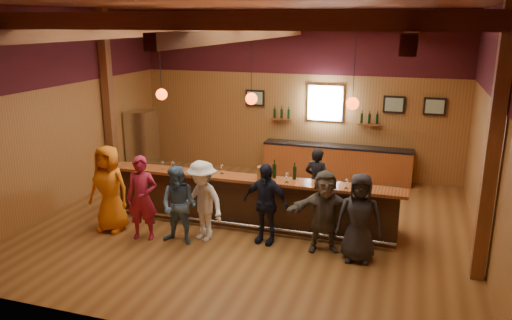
# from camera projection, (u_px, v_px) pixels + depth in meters

# --- Properties ---
(room) EXTENTS (9.04, 9.00, 4.52)m
(room) POSITION_uv_depth(u_px,v_px,m) (252.00, 72.00, 9.85)
(room) COLOR brown
(room) RESTS_ON ground
(bar_counter) EXTENTS (6.30, 1.07, 1.11)m
(bar_counter) POSITION_uv_depth(u_px,v_px,m) (255.00, 199.00, 10.65)
(bar_counter) COLOR black
(bar_counter) RESTS_ON ground
(back_bar_cabinet) EXTENTS (4.00, 0.52, 0.95)m
(back_bar_cabinet) POSITION_uv_depth(u_px,v_px,m) (336.00, 162.00, 13.59)
(back_bar_cabinet) COLOR brown
(back_bar_cabinet) RESTS_ON ground
(window) EXTENTS (0.95, 0.09, 0.95)m
(window) POSITION_uv_depth(u_px,v_px,m) (325.00, 103.00, 13.49)
(window) COLOR silver
(window) RESTS_ON room
(framed_pictures) EXTENTS (5.35, 0.05, 0.45)m
(framed_pictures) POSITION_uv_depth(u_px,v_px,m) (358.00, 103.00, 13.21)
(framed_pictures) COLOR black
(framed_pictures) RESTS_ON room
(wine_shelves) EXTENTS (3.00, 0.18, 0.30)m
(wine_shelves) POSITION_uv_depth(u_px,v_px,m) (324.00, 119.00, 13.55)
(wine_shelves) COLOR brown
(wine_shelves) RESTS_ON room
(pendant_lights) EXTENTS (4.24, 0.24, 1.37)m
(pendant_lights) POSITION_uv_depth(u_px,v_px,m) (251.00, 98.00, 9.93)
(pendant_lights) COLOR black
(pendant_lights) RESTS_ON room
(stainless_fridge) EXTENTS (0.70, 0.70, 1.80)m
(stainless_fridge) POSITION_uv_depth(u_px,v_px,m) (142.00, 142.00, 14.01)
(stainless_fridge) COLOR silver
(stainless_fridge) RESTS_ON ground
(customer_orange) EXTENTS (0.88, 0.58, 1.80)m
(customer_orange) POSITION_uv_depth(u_px,v_px,m) (109.00, 189.00, 10.16)
(customer_orange) COLOR orange
(customer_orange) RESTS_ON ground
(customer_redvest) EXTENTS (0.69, 0.53, 1.69)m
(customer_redvest) POSITION_uv_depth(u_px,v_px,m) (142.00, 198.00, 9.77)
(customer_redvest) COLOR maroon
(customer_redvest) RESTS_ON ground
(customer_denim) EXTENTS (0.77, 0.61, 1.55)m
(customer_denim) POSITION_uv_depth(u_px,v_px,m) (179.00, 205.00, 9.59)
(customer_denim) COLOR #4A6E94
(customer_denim) RESTS_ON ground
(customer_white) EXTENTS (1.20, 0.97, 1.62)m
(customer_white) POSITION_uv_depth(u_px,v_px,m) (202.00, 201.00, 9.72)
(customer_white) COLOR white
(customer_white) RESTS_ON ground
(customer_navy) EXTENTS (0.99, 0.53, 1.60)m
(customer_navy) POSITION_uv_depth(u_px,v_px,m) (265.00, 203.00, 9.61)
(customer_navy) COLOR black
(customer_navy) RESTS_ON ground
(customer_brown) EXTENTS (1.53, 0.88, 1.57)m
(customer_brown) POSITION_uv_depth(u_px,v_px,m) (325.00, 211.00, 9.26)
(customer_brown) COLOR #544D43
(customer_brown) RESTS_ON ground
(customer_dark) EXTENTS (0.84, 0.58, 1.64)m
(customer_dark) POSITION_uv_depth(u_px,v_px,m) (359.00, 218.00, 8.87)
(customer_dark) COLOR black
(customer_dark) RESTS_ON ground
(bartender) EXTENTS (0.63, 0.49, 1.54)m
(bartender) POSITION_uv_depth(u_px,v_px,m) (317.00, 182.00, 11.01)
(bartender) COLOR black
(bartender) RESTS_ON ground
(ice_bucket) EXTENTS (0.24, 0.24, 0.26)m
(ice_bucket) POSITION_uv_depth(u_px,v_px,m) (263.00, 173.00, 10.07)
(ice_bucket) COLOR brown
(ice_bucket) RESTS_ON bar_counter
(bottle_a) EXTENTS (0.08, 0.08, 0.38)m
(bottle_a) POSITION_uv_depth(u_px,v_px,m) (274.00, 171.00, 10.12)
(bottle_a) COLOR black
(bottle_a) RESTS_ON bar_counter
(bottle_b) EXTENTS (0.08, 0.08, 0.35)m
(bottle_b) POSITION_uv_depth(u_px,v_px,m) (295.00, 173.00, 10.04)
(bottle_b) COLOR black
(bottle_b) RESTS_ON bar_counter
(glass_a) EXTENTS (0.08, 0.08, 0.17)m
(glass_a) POSITION_uv_depth(u_px,v_px,m) (143.00, 162.00, 10.87)
(glass_a) COLOR silver
(glass_a) RESTS_ON bar_counter
(glass_b) EXTENTS (0.08, 0.08, 0.18)m
(glass_b) POSITION_uv_depth(u_px,v_px,m) (163.00, 164.00, 10.71)
(glass_b) COLOR silver
(glass_b) RESTS_ON bar_counter
(glass_c) EXTENTS (0.09, 0.09, 0.20)m
(glass_c) POSITION_uv_depth(u_px,v_px,m) (173.00, 164.00, 10.65)
(glass_c) COLOR silver
(glass_c) RESTS_ON bar_counter
(glass_d) EXTENTS (0.07, 0.07, 0.16)m
(glass_d) POSITION_uv_depth(u_px,v_px,m) (206.00, 170.00, 10.32)
(glass_d) COLOR silver
(glass_d) RESTS_ON bar_counter
(glass_e) EXTENTS (0.08, 0.08, 0.19)m
(glass_e) POSITION_uv_depth(u_px,v_px,m) (222.00, 167.00, 10.43)
(glass_e) COLOR silver
(glass_e) RESTS_ON bar_counter
(glass_f) EXTENTS (0.09, 0.09, 0.20)m
(glass_f) POSITION_uv_depth(u_px,v_px,m) (287.00, 175.00, 9.86)
(glass_f) COLOR silver
(glass_f) RESTS_ON bar_counter
(glass_g) EXTENTS (0.07, 0.07, 0.17)m
(glass_g) POSITION_uv_depth(u_px,v_px,m) (323.00, 177.00, 9.82)
(glass_g) COLOR silver
(glass_g) RESTS_ON bar_counter
(glass_h) EXTENTS (0.09, 0.09, 0.19)m
(glass_h) POSITION_uv_depth(u_px,v_px,m) (347.00, 181.00, 9.50)
(glass_h) COLOR silver
(glass_h) RESTS_ON bar_counter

